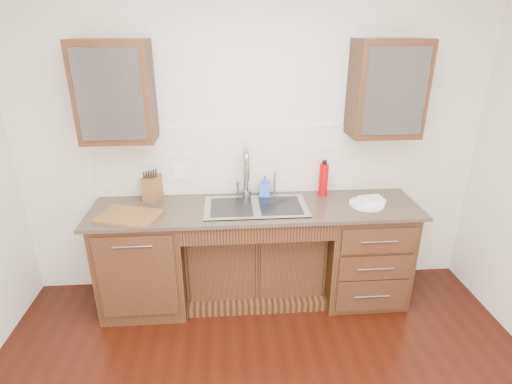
{
  "coord_description": "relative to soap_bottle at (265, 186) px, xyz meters",
  "views": [
    {
      "loc": [
        -0.22,
        -1.55,
        2.27
      ],
      "look_at": [
        0.0,
        1.4,
        1.05
      ],
      "focal_mm": 28.0,
      "sensor_mm": 36.0,
      "label": 1
    }
  ],
  "objects": [
    {
      "name": "wall_back",
      "position": [
        -0.09,
        0.17,
        0.34
      ],
      "size": [
        4.0,
        0.1,
        2.7
      ],
      "primitive_type": "cube",
      "color": "silver",
      "rests_on": "ground"
    },
    {
      "name": "base_cabinet_left",
      "position": [
        -1.04,
        -0.19,
        -0.57
      ],
      "size": [
        0.7,
        0.62,
        0.88
      ],
      "primitive_type": "cube",
      "color": "#593014",
      "rests_on": "ground"
    },
    {
      "name": "base_cabinet_center",
      "position": [
        -0.09,
        -0.1,
        -0.66
      ],
      "size": [
        1.2,
        0.44,
        0.7
      ],
      "primitive_type": "cube",
      "color": "#593014",
      "rests_on": "ground"
    },
    {
      "name": "base_cabinet_right",
      "position": [
        0.86,
        -0.19,
        -0.57
      ],
      "size": [
        0.7,
        0.62,
        0.88
      ],
      "primitive_type": "cube",
      "color": "#593014",
      "rests_on": "ground"
    },
    {
      "name": "countertop",
      "position": [
        -0.09,
        -0.2,
        -0.11
      ],
      "size": [
        2.7,
        0.65,
        0.03
      ],
      "primitive_type": "cube",
      "color": "#84705B",
      "rests_on": "base_cabinet_left"
    },
    {
      "name": "backsplash",
      "position": [
        -0.09,
        0.11,
        0.2
      ],
      "size": [
        2.7,
        0.02,
        0.59
      ],
      "primitive_type": "cube",
      "color": "beige",
      "rests_on": "wall_back"
    },
    {
      "name": "sink",
      "position": [
        -0.09,
        -0.22,
        -0.18
      ],
      "size": [
        0.84,
        0.46,
        0.19
      ],
      "primitive_type": "cube",
      "color": "#9E9EA5",
      "rests_on": "countertop"
    },
    {
      "name": "faucet",
      "position": [
        -0.16,
        0.01,
        0.1
      ],
      "size": [
        0.04,
        0.04,
        0.4
      ],
      "primitive_type": "cylinder",
      "color": "#999993",
      "rests_on": "countertop"
    },
    {
      "name": "filter_tap",
      "position": [
        0.09,
        0.02,
        0.02
      ],
      "size": [
        0.02,
        0.02,
        0.24
      ],
      "primitive_type": "cylinder",
      "color": "#999993",
      "rests_on": "countertop"
    },
    {
      "name": "upper_cabinet_left",
      "position": [
        -1.14,
        -0.05,
        0.82
      ],
      "size": [
        0.55,
        0.34,
        0.75
      ],
      "primitive_type": "cube",
      "color": "#593014",
      "rests_on": "wall_back"
    },
    {
      "name": "upper_cabinet_right",
      "position": [
        0.96,
        -0.05,
        0.82
      ],
      "size": [
        0.55,
        0.34,
        0.75
      ],
      "primitive_type": "cube",
      "color": "#593014",
      "rests_on": "wall_back"
    },
    {
      "name": "outlet_left",
      "position": [
        -0.74,
        0.1,
        0.11
      ],
      "size": [
        0.08,
        0.01,
        0.12
      ],
      "primitive_type": "cube",
      "color": "white",
      "rests_on": "backsplash"
    },
    {
      "name": "outlet_right",
      "position": [
        0.56,
        0.1,
        0.11
      ],
      "size": [
        0.08,
        0.01,
        0.12
      ],
      "primitive_type": "cube",
      "color": "white",
      "rests_on": "backsplash"
    },
    {
      "name": "soap_bottle",
      "position": [
        0.0,
        0.0,
        0.0
      ],
      "size": [
        0.1,
        0.1,
        0.19
      ],
      "primitive_type": "imported",
      "rotation": [
        0.0,
        0.0,
        -0.14
      ],
      "color": "blue",
      "rests_on": "countertop"
    },
    {
      "name": "water_bottle",
      "position": [
        0.51,
        -0.0,
        0.05
      ],
      "size": [
        0.08,
        0.08,
        0.29
      ],
      "primitive_type": "cylinder",
      "rotation": [
        0.0,
        0.0,
        0.06
      ],
      "color": "#C70004",
      "rests_on": "countertop"
    },
    {
      "name": "plate",
      "position": [
        0.83,
        -0.24,
        -0.09
      ],
      "size": [
        0.38,
        0.38,
        0.02
      ],
      "primitive_type": "cylinder",
      "rotation": [
        0.0,
        0.0,
        -0.41
      ],
      "color": "white",
      "rests_on": "countertop"
    },
    {
      "name": "dish_towel",
      "position": [
        0.88,
        -0.2,
        -0.07
      ],
      "size": [
        0.21,
        0.16,
        0.03
      ],
      "primitive_type": "cube",
      "rotation": [
        0.0,
        0.0,
        0.11
      ],
      "color": "white",
      "rests_on": "plate"
    },
    {
      "name": "knife_block",
      "position": [
        -0.96,
        0.02,
        0.01
      ],
      "size": [
        0.16,
        0.21,
        0.21
      ],
      "primitive_type": "cube",
      "rotation": [
        0.0,
        0.0,
        -0.24
      ],
      "color": "brown",
      "rests_on": "countertop"
    },
    {
      "name": "cutting_board",
      "position": [
        -1.09,
        -0.33,
        -0.09
      ],
      "size": [
        0.53,
        0.44,
        0.02
      ],
      "primitive_type": "cube",
      "rotation": [
        0.0,
        0.0,
        -0.3
      ],
      "color": "brown",
      "rests_on": "countertop"
    },
    {
      "name": "cup_left_a",
      "position": [
        -1.29,
        -0.05,
        0.77
      ],
      "size": [
        0.12,
        0.12,
        0.09
      ],
      "primitive_type": "imported",
      "rotation": [
        0.0,
        0.0,
        -0.0
      ],
      "color": "white",
      "rests_on": "upper_cabinet_left"
    },
    {
      "name": "cup_left_b",
      "position": [
        -0.99,
        -0.05,
        0.76
      ],
      "size": [
        0.11,
        0.11,
        0.09
      ],
      "primitive_type": "imported",
      "rotation": [
        0.0,
        0.0,
        -0.11
      ],
      "color": "white",
      "rests_on": "upper_cabinet_left"
    },
    {
      "name": "cup_right_a",
      "position": [
        0.85,
        -0.05,
        0.77
      ],
      "size": [
        0.13,
        0.13,
        0.1
      ],
      "primitive_type": "imported",
      "rotation": [
        0.0,
        0.0,
        -0.01
      ],
      "color": "silver",
      "rests_on": "upper_cabinet_right"
    },
    {
      "name": "cup_right_b",
      "position": [
        1.01,
        -0.05,
        0.76
      ],
      "size": [
        0.11,
        0.11,
        0.09
      ],
      "primitive_type": "imported",
      "rotation": [
        0.0,
        0.0,
        0.11
      ],
      "color": "silver",
      "rests_on": "upper_cabinet_right"
    }
  ]
}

